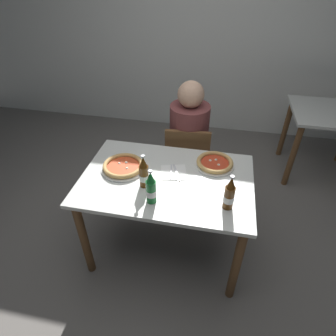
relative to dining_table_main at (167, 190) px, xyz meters
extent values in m
plane|color=slate|center=(0.00, 0.00, -0.64)|extent=(8.00, 8.00, 0.00)
cube|color=white|center=(0.00, 2.20, 0.66)|extent=(7.00, 0.10, 2.60)
cube|color=silver|center=(0.00, 0.00, 0.10)|extent=(1.20, 0.80, 0.03)
cylinder|color=brown|center=(-0.54, -0.34, -0.28)|extent=(0.06, 0.06, 0.72)
cylinder|color=brown|center=(0.54, -0.34, -0.28)|extent=(0.06, 0.06, 0.72)
cylinder|color=brown|center=(-0.54, 0.34, -0.28)|extent=(0.06, 0.06, 0.72)
cylinder|color=brown|center=(0.54, 0.34, -0.28)|extent=(0.06, 0.06, 0.72)
cube|color=brown|center=(0.07, 0.68, -0.21)|extent=(0.42, 0.42, 0.04)
cube|color=brown|center=(0.08, 0.50, 0.01)|extent=(0.38, 0.06, 0.40)
cylinder|color=brown|center=(0.22, 0.86, -0.43)|extent=(0.04, 0.04, 0.41)
cylinder|color=brown|center=(-0.11, 0.84, -0.43)|extent=(0.04, 0.04, 0.41)
cylinder|color=brown|center=(0.25, 0.52, -0.43)|extent=(0.04, 0.04, 0.41)
cylinder|color=brown|center=(-0.09, 0.50, -0.43)|extent=(0.04, 0.04, 0.41)
cube|color=#2D3342|center=(0.07, 0.66, -0.41)|extent=(0.32, 0.28, 0.45)
cylinder|color=brown|center=(0.07, 0.66, 0.09)|extent=(0.34, 0.34, 0.55)
sphere|color=tan|center=(0.07, 0.66, 0.46)|extent=(0.22, 0.22, 0.22)
cube|color=silver|center=(1.43, 1.35, 0.10)|extent=(0.80, 0.70, 0.03)
cylinder|color=brown|center=(1.09, 1.06, -0.28)|extent=(0.06, 0.06, 0.72)
cylinder|color=brown|center=(1.09, 1.64, -0.28)|extent=(0.06, 0.06, 0.72)
cylinder|color=white|center=(-0.33, 0.04, 0.12)|extent=(0.33, 0.33, 0.01)
cylinder|color=#CC4723|center=(-0.33, 0.04, 0.13)|extent=(0.23, 0.23, 0.01)
torus|color=tan|center=(-0.33, 0.04, 0.14)|extent=(0.30, 0.30, 0.03)
sphere|color=silver|center=(-0.37, 0.07, 0.13)|extent=(0.02, 0.02, 0.02)
sphere|color=silver|center=(-0.30, 0.02, 0.13)|extent=(0.02, 0.02, 0.02)
sphere|color=silver|center=(-0.32, 0.09, 0.13)|extent=(0.02, 0.02, 0.02)
cylinder|color=white|center=(0.32, 0.22, 0.12)|extent=(0.29, 0.29, 0.01)
cylinder|color=#BC381E|center=(0.32, 0.22, 0.13)|extent=(0.21, 0.21, 0.01)
torus|color=tan|center=(0.32, 0.22, 0.14)|extent=(0.27, 0.27, 0.03)
sphere|color=silver|center=(0.28, 0.24, 0.13)|extent=(0.02, 0.02, 0.02)
sphere|color=silver|center=(0.35, 0.20, 0.13)|extent=(0.02, 0.02, 0.02)
sphere|color=silver|center=(0.33, 0.26, 0.13)|extent=(0.02, 0.02, 0.02)
cylinder|color=#196B2D|center=(-0.05, -0.25, 0.19)|extent=(0.06, 0.06, 0.16)
cone|color=#196B2D|center=(-0.05, -0.25, 0.31)|extent=(0.05, 0.05, 0.07)
cylinder|color=#B7B7BC|center=(-0.05, -0.25, 0.36)|extent=(0.03, 0.03, 0.01)
cylinder|color=white|center=(-0.05, -0.25, 0.19)|extent=(0.07, 0.07, 0.04)
cylinder|color=#512D0F|center=(-0.13, -0.11, 0.19)|extent=(0.06, 0.06, 0.16)
cone|color=#512D0F|center=(-0.13, -0.11, 0.31)|extent=(0.05, 0.05, 0.07)
cylinder|color=#B7B7BC|center=(-0.13, -0.11, 0.36)|extent=(0.03, 0.03, 0.01)
cylinder|color=white|center=(-0.13, -0.11, 0.19)|extent=(0.07, 0.07, 0.04)
cylinder|color=#512D0F|center=(0.43, -0.20, 0.19)|extent=(0.06, 0.06, 0.16)
cone|color=#512D0F|center=(0.43, -0.20, 0.31)|extent=(0.05, 0.05, 0.07)
cylinder|color=#B7B7BC|center=(0.43, -0.20, 0.36)|extent=(0.03, 0.03, 0.01)
cylinder|color=white|center=(0.43, -0.20, 0.19)|extent=(0.07, 0.07, 0.04)
cube|color=white|center=(0.04, 0.07, 0.12)|extent=(0.22, 0.22, 0.00)
cube|color=silver|center=(0.06, 0.07, 0.12)|extent=(0.09, 0.18, 0.00)
cube|color=silver|center=(0.02, 0.07, 0.12)|extent=(0.04, 0.17, 0.00)
camera|label=1|loc=(0.31, -1.51, 1.38)|focal=30.37mm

